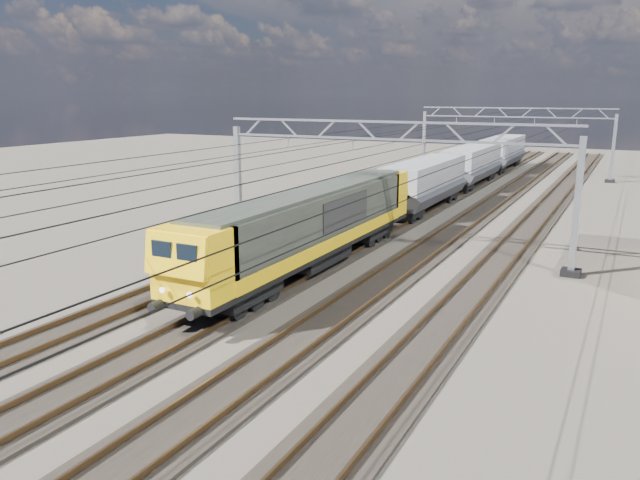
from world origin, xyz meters
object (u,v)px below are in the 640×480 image
at_px(catenary_gantry_far, 513,139).
at_px(hopper_wagon_third, 503,150).
at_px(hopper_wagon_lead, 425,181).
at_px(hopper_wagon_mid, 472,162).
at_px(catenary_gantry_mid, 386,182).
at_px(locomotive, 312,223).

relative_size(catenary_gantry_far, hopper_wagon_third, 1.53).
distance_m(catenary_gantry_far, hopper_wagon_lead, 23.11).
bearing_deg(hopper_wagon_third, catenary_gantry_far, -69.82).
bearing_deg(catenary_gantry_far, hopper_wagon_mid, -102.86).
xyz_separation_m(catenary_gantry_mid, hopper_wagon_third, (-2.00, 41.44, -1.67)).
relative_size(catenary_gantry_mid, locomotive, 0.94).
bearing_deg(hopper_wagon_mid, locomotive, -90.00).
height_order(catenary_gantry_mid, catenary_gantry_far, same).
bearing_deg(catenary_gantry_mid, catenary_gantry_far, 90.00).
xyz_separation_m(catenary_gantry_far, hopper_wagon_third, (-2.00, 5.44, -1.67)).
bearing_deg(catenary_gantry_mid, hopper_wagon_lead, 98.72).
bearing_deg(hopper_wagon_lead, catenary_gantry_far, 85.02).
distance_m(catenary_gantry_far, hopper_wagon_mid, 9.14).
bearing_deg(hopper_wagon_mid, hopper_wagon_third, 90.00).
distance_m(catenary_gantry_mid, hopper_wagon_mid, 27.37).
xyz_separation_m(locomotive, hopper_wagon_lead, (-0.00, 17.70, -0.09)).
height_order(hopper_wagon_lead, hopper_wagon_mid, same).
distance_m(hopper_wagon_lead, hopper_wagon_mid, 14.20).
xyz_separation_m(locomotive, hopper_wagon_mid, (-0.00, 31.90, -0.09)).
xyz_separation_m(catenary_gantry_mid, catenary_gantry_far, (0.00, 36.00, 0.00)).
height_order(locomotive, hopper_wagon_lead, locomotive).
bearing_deg(catenary_gantry_mid, hopper_wagon_mid, 94.20).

